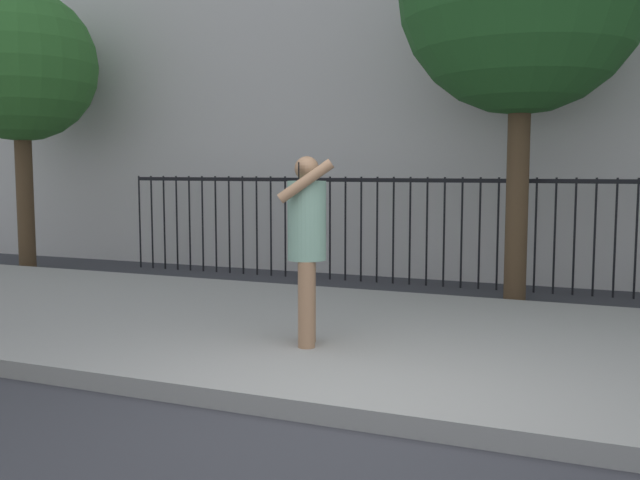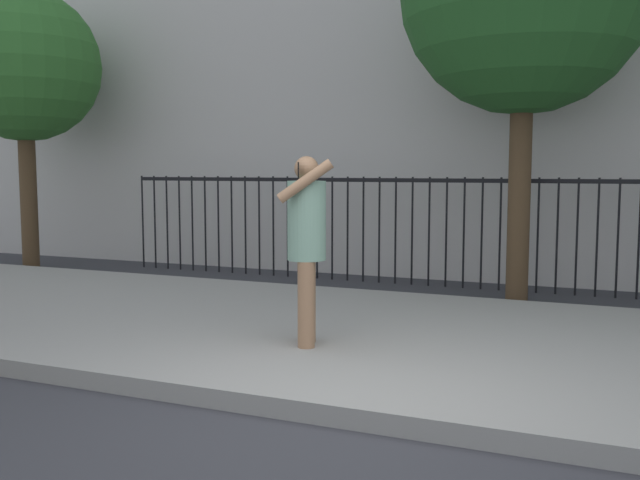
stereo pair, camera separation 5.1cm
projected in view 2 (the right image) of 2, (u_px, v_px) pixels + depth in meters
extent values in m
plane|color=#333338|center=(336.00, 428.00, 4.67)|extent=(60.00, 60.00, 0.00)
cube|color=gray|center=(422.00, 343.00, 6.68)|extent=(28.00, 4.40, 0.15)
cube|color=black|center=(492.00, 181.00, 9.92)|extent=(12.00, 0.04, 0.06)
cylinder|color=black|center=(143.00, 222.00, 12.33)|extent=(0.03, 0.03, 1.60)
cylinder|color=black|center=(155.00, 222.00, 12.23)|extent=(0.03, 0.03, 1.60)
cylinder|color=black|center=(167.00, 223.00, 12.13)|extent=(0.03, 0.03, 1.60)
cylinder|color=black|center=(180.00, 223.00, 12.03)|extent=(0.03, 0.03, 1.60)
cylinder|color=black|center=(192.00, 223.00, 11.93)|extent=(0.03, 0.03, 1.60)
cylinder|color=black|center=(205.00, 224.00, 11.83)|extent=(0.03, 0.03, 1.60)
cylinder|color=black|center=(218.00, 224.00, 11.74)|extent=(0.03, 0.03, 1.60)
cylinder|color=black|center=(232.00, 225.00, 11.64)|extent=(0.03, 0.03, 1.60)
cylinder|color=black|center=(245.00, 225.00, 11.54)|extent=(0.03, 0.03, 1.60)
cylinder|color=black|center=(259.00, 226.00, 11.44)|extent=(0.03, 0.03, 1.60)
cylinder|color=black|center=(273.00, 226.00, 11.34)|extent=(0.03, 0.03, 1.60)
cylinder|color=black|center=(288.00, 227.00, 11.24)|extent=(0.03, 0.03, 1.60)
cylinder|color=black|center=(302.00, 227.00, 11.14)|extent=(0.03, 0.03, 1.60)
cylinder|color=black|center=(317.00, 228.00, 11.04)|extent=(0.03, 0.03, 1.60)
cylinder|color=black|center=(332.00, 228.00, 10.94)|extent=(0.03, 0.03, 1.60)
cylinder|color=black|center=(348.00, 229.00, 10.84)|extent=(0.03, 0.03, 1.60)
cylinder|color=black|center=(363.00, 229.00, 10.74)|extent=(0.03, 0.03, 1.60)
cylinder|color=black|center=(379.00, 230.00, 10.64)|extent=(0.03, 0.03, 1.60)
cylinder|color=black|center=(395.00, 231.00, 10.54)|extent=(0.03, 0.03, 1.60)
cylinder|color=black|center=(412.00, 231.00, 10.44)|extent=(0.03, 0.03, 1.60)
cylinder|color=black|center=(429.00, 232.00, 10.34)|extent=(0.03, 0.03, 1.60)
cylinder|color=black|center=(446.00, 232.00, 10.24)|extent=(0.03, 0.03, 1.60)
cylinder|color=black|center=(464.00, 233.00, 10.14)|extent=(0.03, 0.03, 1.60)
cylinder|color=black|center=(482.00, 234.00, 10.04)|extent=(0.03, 0.03, 1.60)
cylinder|color=black|center=(500.00, 234.00, 9.94)|extent=(0.03, 0.03, 1.60)
cylinder|color=black|center=(519.00, 235.00, 9.84)|extent=(0.03, 0.03, 1.60)
cylinder|color=black|center=(538.00, 236.00, 9.74)|extent=(0.03, 0.03, 1.60)
cylinder|color=black|center=(557.00, 236.00, 9.64)|extent=(0.03, 0.03, 1.60)
cylinder|color=black|center=(577.00, 237.00, 9.54)|extent=(0.03, 0.03, 1.60)
cylinder|color=black|center=(597.00, 238.00, 9.44)|extent=(0.03, 0.03, 1.60)
cylinder|color=black|center=(618.00, 238.00, 9.34)|extent=(0.03, 0.03, 1.60)
cylinder|color=black|center=(639.00, 239.00, 9.24)|extent=(0.03, 0.03, 1.60)
cylinder|color=#936B4C|center=(306.00, 305.00, 6.17)|extent=(0.15, 0.15, 0.76)
cylinder|color=#936B4C|center=(307.00, 300.00, 6.37)|extent=(0.15, 0.15, 0.76)
cylinder|color=gray|center=(307.00, 221.00, 6.20)|extent=(0.44, 0.44, 0.70)
sphere|color=#936B4C|center=(307.00, 169.00, 6.15)|extent=(0.22, 0.22, 0.22)
cylinder|color=#936B4C|center=(305.00, 181.00, 5.96)|extent=(0.49, 0.26, 0.38)
cylinder|color=#936B4C|center=(308.00, 221.00, 6.40)|extent=(0.09, 0.09, 0.53)
cube|color=black|center=(299.00, 171.00, 6.00)|extent=(0.03, 0.07, 0.15)
cube|color=brown|center=(308.00, 230.00, 6.46)|extent=(0.25, 0.32, 0.34)
cylinder|color=#4C3823|center=(28.00, 189.00, 12.11)|extent=(0.28, 0.28, 2.76)
sphere|color=#2D6628|center=(23.00, 65.00, 11.90)|extent=(2.56, 2.56, 2.56)
cylinder|color=#4C3823|center=(520.00, 182.00, 9.02)|extent=(0.28, 0.28, 3.10)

